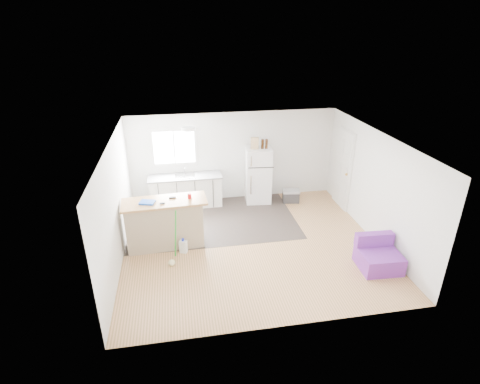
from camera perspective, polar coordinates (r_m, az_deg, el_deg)
name	(u,v)px	position (r m, az deg, el deg)	size (l,w,h in m)	color
room	(252,195)	(7.80, 1.88, -0.49)	(5.51, 5.01, 2.41)	olive
vinyl_zone	(213,220)	(9.34, -4.15, -4.29)	(4.05, 2.50, 0.00)	#2E2722
window	(174,147)	(9.85, -10.00, 6.73)	(1.18, 0.06, 0.98)	white
interior_door	(343,169)	(10.06, 15.43, 3.37)	(0.11, 0.92, 2.10)	white
ceiling_fixture	(188,129)	(8.39, -7.87, 9.56)	(0.30, 0.30, 0.07)	white
kitchen_cabinets	(186,191)	(9.98, -8.25, 0.22)	(1.91, 0.60, 1.12)	white
peninsula	(165,223)	(8.23, -11.38, -4.68)	(1.79, 0.77, 1.08)	tan
refrigerator	(258,175)	(10.04, 2.80, 2.58)	(0.72, 0.69, 1.50)	white
cooler	(291,196)	(10.28, 7.76, -0.57)	(0.49, 0.38, 0.35)	#2E2E30
purple_seat	(378,257)	(8.03, 20.28, -9.22)	(0.81, 0.76, 0.64)	purple
cleaner_jug	(183,246)	(8.11, -8.63, -8.19)	(0.18, 0.16, 0.33)	white
mop	(173,254)	(7.73, -10.19, -9.35)	(0.25, 0.35, 1.25)	green
red_cup	(190,196)	(7.97, -7.70, -0.61)	(0.08, 0.08, 0.12)	red
blue_tray	(147,202)	(7.95, -13.95, -1.53)	(0.30, 0.22, 0.04)	blue
tool_a	(172,198)	(8.06, -10.26, -0.83)	(0.14, 0.05, 0.03)	black
tool_b	(162,203)	(7.85, -11.75, -1.69)	(0.10, 0.04, 0.03)	black
cardboard_box	(255,143)	(9.69, 2.26, 7.42)	(0.20, 0.10, 0.30)	tan
bottle_left	(262,144)	(9.73, 3.45, 7.30)	(0.07, 0.07, 0.25)	#331A09
bottle_right	(266,144)	(9.74, 4.06, 7.31)	(0.07, 0.07, 0.25)	#331A09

